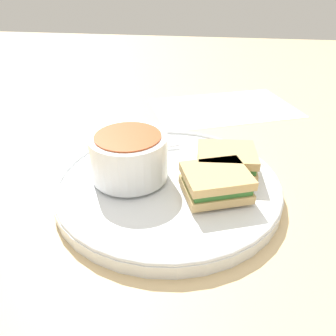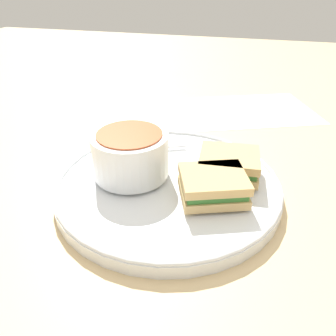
# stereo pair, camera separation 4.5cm
# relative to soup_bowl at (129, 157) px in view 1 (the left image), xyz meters

# --- Properties ---
(ground_plane) EXTENTS (2.40, 2.40, 0.00)m
(ground_plane) POSITION_rel_soup_bowl_xyz_m (0.00, -0.05, -0.05)
(ground_plane) COLOR #D1B27F
(plate) EXTENTS (0.31, 0.31, 0.02)m
(plate) POSITION_rel_soup_bowl_xyz_m (0.00, -0.05, -0.04)
(plate) COLOR white
(plate) RESTS_ON ground_plane
(soup_bowl) EXTENTS (0.11, 0.11, 0.06)m
(soup_bowl) POSITION_rel_soup_bowl_xyz_m (0.00, 0.00, 0.00)
(soup_bowl) COLOR white
(soup_bowl) RESTS_ON plate
(spoon) EXTENTS (0.05, 0.10, 0.01)m
(spoon) POSITION_rel_soup_bowl_xyz_m (0.07, 0.02, -0.03)
(spoon) COLOR silver
(spoon) RESTS_ON plate
(sandwich_half_near) EXTENTS (0.09, 0.10, 0.03)m
(sandwich_half_near) POSITION_rel_soup_bowl_xyz_m (-0.02, -0.12, -0.02)
(sandwich_half_near) COLOR tan
(sandwich_half_near) RESTS_ON plate
(sandwich_half_far) EXTENTS (0.08, 0.09, 0.03)m
(sandwich_half_far) POSITION_rel_soup_bowl_xyz_m (0.04, -0.13, -0.02)
(sandwich_half_far) COLOR tan
(sandwich_half_far) RESTS_ON plate
(menu_sheet) EXTENTS (0.29, 0.36, 0.00)m
(menu_sheet) POSITION_rel_soup_bowl_xyz_m (0.34, -0.13, -0.05)
(menu_sheet) COLOR white
(menu_sheet) RESTS_ON ground_plane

